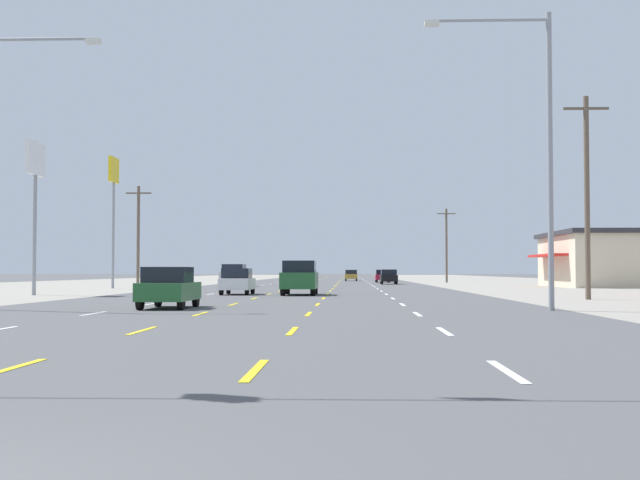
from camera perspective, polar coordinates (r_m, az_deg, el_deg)
The scene contains 19 objects.
ground_plane at distance 70.63m, azimuth -0.43°, elevation -3.28°, with size 572.00×572.00×0.00m, color #4C4C4F.
lot_apron_left at distance 75.85m, azimuth -19.49°, elevation -3.08°, with size 28.00×440.00×0.01m, color gray.
lot_apron_right at distance 73.82m, azimuth 19.17°, elevation -3.11°, with size 28.00×440.00×0.01m, color gray.
lane_markings at distance 109.10m, azimuth 0.45°, elevation -2.88°, with size 10.64×227.60×0.01m.
hatchback_inner_left_nearest at distance 31.25m, azimuth -10.42°, elevation -3.24°, with size 1.72×3.90×1.54m.
suv_center_turn_near at distance 47.82m, azimuth -1.41°, elevation -2.59°, with size 1.98×4.90×1.98m.
hatchback_inner_left_mid at distance 48.81m, azimuth -5.74°, elevation -2.86°, with size 1.72×3.90×1.54m.
suv_far_left_midfar at distance 73.01m, azimuth -5.96°, elevation -2.43°, with size 1.98×4.90×1.98m.
hatchback_far_right_far at distance 86.37m, azimuth 4.78°, elevation -2.55°, with size 1.72×3.90×1.54m.
hatchback_far_right_farther at distance 100.21m, azimuth 4.35°, elevation -2.49°, with size 1.72×3.90×1.54m.
hatchback_inner_right_farthest at distance 114.18m, azimuth 2.17°, elevation -2.46°, with size 1.72×3.90×1.54m.
sedan_inner_left_distant_a at distance 124.38m, azimuth -0.86°, elevation -2.44°, with size 1.80×4.50×1.46m.
storefront_right_row_2 at distance 77.46m, azimuth 20.89°, elevation -1.23°, with size 15.50×13.80×4.85m.
pole_sign_left_row_1 at distance 50.30m, azimuth -19.10°, elevation 4.21°, with size 0.24×2.43×8.84m.
pole_sign_left_row_2 at distance 67.84m, azimuth -14.09°, elevation 3.52°, with size 0.24×2.24×10.46m.
streetlight_right_row_0 at distance 30.29m, azimuth 14.80°, elevation 6.88°, with size 4.49×0.26×10.57m.
utility_pole_right_row_0 at distance 42.18m, azimuth 17.99°, elevation 3.08°, with size 2.20×0.26×9.93m.
utility_pole_left_row_1 at distance 72.13m, azimuth -12.47°, elevation 0.39°, with size 2.20×0.26×8.66m.
utility_pole_right_row_2 at distance 99.49m, azimuth 8.74°, elevation -0.27°, with size 2.20×0.26×8.84m.
Camera 1 is at (3.07, -4.55, 1.40)m, focal length 46.25 mm.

